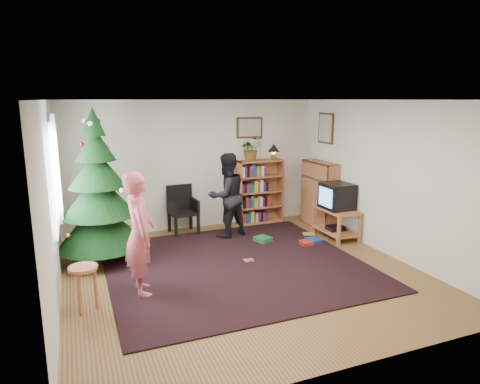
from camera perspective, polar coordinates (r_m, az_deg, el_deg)
name	(u,v)px	position (r m, az deg, el deg)	size (l,w,h in m)	color
floor	(243,272)	(6.43, 0.36, -10.68)	(5.00, 5.00, 0.00)	olive
ceiling	(243,100)	(5.92, 0.40, 12.20)	(5.00, 5.00, 0.00)	white
wall_back	(195,165)	(8.38, -6.08, 3.58)	(5.00, 0.02, 2.50)	silver
wall_front	(349,244)	(3.93, 14.34, -6.78)	(5.00, 0.02, 2.50)	silver
wall_left	(51,206)	(5.63, -23.91, -1.71)	(0.02, 5.00, 2.50)	silver
wall_right	(385,178)	(7.35, 18.75, 1.77)	(0.02, 5.00, 2.50)	silver
rug	(235,265)	(6.68, -0.62, -9.67)	(3.80, 3.60, 0.02)	black
window_pane	(53,177)	(6.17, -23.67, 1.83)	(0.04, 1.20, 1.40)	silver
curtain	(57,169)	(6.86, -23.19, 2.83)	(0.06, 0.35, 1.60)	white
picture_back	(249,128)	(8.67, 1.27, 8.58)	(0.55, 0.03, 0.42)	#4C3319
picture_right	(326,128)	(8.65, 11.39, 8.34)	(0.03, 0.50, 0.60)	#4C3319
christmas_tree	(99,199)	(6.92, -18.32, -0.95)	(1.32, 1.32, 2.40)	#3F2816
bookshelf_back	(260,191)	(8.79, 2.66, 0.16)	(0.95, 0.30, 1.30)	#AA643C
bookshelf_right	(320,193)	(8.69, 10.56, -0.18)	(0.30, 0.95, 1.30)	#AA643C
tv_stand	(336,220)	(8.08, 12.66, -3.70)	(0.50, 0.90, 0.55)	#AA643C
crt_tv	(337,196)	(7.97, 12.80, -0.53)	(0.50, 0.54, 0.47)	black
armchair	(182,207)	(8.24, -7.74, -2.05)	(0.53, 0.53, 0.91)	black
stool	(84,277)	(5.51, -20.13, -10.54)	(0.34, 0.34, 0.57)	#AA643C
person_standing	(140,234)	(5.68, -13.25, -5.42)	(0.59, 0.39, 1.63)	#C24D58
person_by_chair	(227,196)	(7.82, -1.79, -0.49)	(0.76, 0.59, 1.56)	black
potted_plant	(251,149)	(8.57, 1.49, 5.78)	(0.43, 0.37, 0.48)	gray
table_lamp	(274,149)	(8.78, 4.51, 5.75)	(0.24, 0.24, 0.32)	#A57F33
floor_clutter	(289,243)	(7.59, 6.56, -6.78)	(1.77, 1.02, 0.08)	#A51E19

